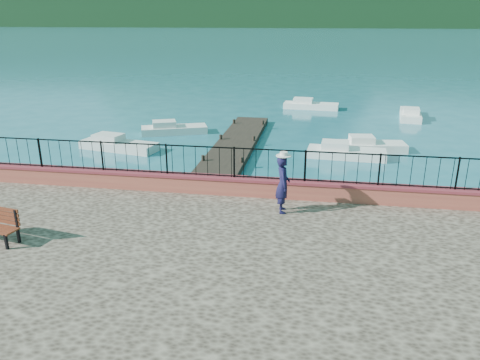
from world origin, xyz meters
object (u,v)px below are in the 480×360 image
(boat_1, at_px, (347,150))
(boat_0, at_px, (119,142))
(person, at_px, (283,184))
(boat_4, at_px, (311,103))
(boat_5, at_px, (411,112))
(boat_3, at_px, (174,127))
(boat_2, at_px, (372,143))

(boat_1, bearing_deg, boat_0, -173.42)
(person, bearing_deg, boat_4, -10.09)
(person, distance_m, boat_5, 21.75)
(boat_3, height_order, boat_5, same)
(boat_1, relative_size, boat_2, 1.09)
(boat_2, relative_size, boat_3, 0.90)
(boat_4, xyz_separation_m, boat_5, (6.78, -2.28, 0.00))
(person, distance_m, boat_0, 13.40)
(boat_1, xyz_separation_m, boat_3, (-9.84, 3.43, 0.00))
(boat_3, bearing_deg, boat_1, -40.28)
(person, height_order, boat_2, person)
(boat_0, xyz_separation_m, boat_3, (1.77, 3.93, 0.00))
(boat_3, xyz_separation_m, boat_5, (14.59, 6.98, 0.00))
(boat_2, xyz_separation_m, boat_4, (-3.36, 11.21, 0.00))
(boat_5, bearing_deg, boat_1, 163.26)
(person, bearing_deg, boat_3, 19.72)
(boat_2, distance_m, boat_3, 11.34)
(boat_3, bearing_deg, person, -82.13)
(person, height_order, boat_0, person)
(person, relative_size, boat_4, 0.42)
(boat_3, relative_size, boat_5, 0.93)
(boat_1, distance_m, boat_3, 10.42)
(boat_0, distance_m, boat_3, 4.31)
(boat_1, distance_m, boat_2, 1.98)
(boat_1, relative_size, boat_5, 0.92)
(boat_3, bearing_deg, boat_2, -30.99)
(boat_2, height_order, boat_5, same)
(boat_2, height_order, boat_3, same)
(person, height_order, boat_3, person)
(boat_1, relative_size, boat_4, 0.93)
(boat_2, distance_m, boat_5, 9.56)
(boat_2, height_order, boat_4, same)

